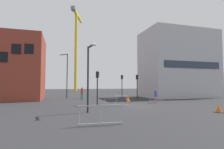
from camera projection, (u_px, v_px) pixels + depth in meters
name	position (u px, v px, depth m)	size (l,w,h in m)	color
ground	(132.00, 106.00, 18.30)	(160.00, 160.00, 0.00)	#28282B
brick_building	(16.00, 68.00, 25.84)	(7.39, 7.72, 9.28)	brown
office_block	(178.00, 64.00, 31.70)	(12.35, 7.50, 11.62)	#B7B7BC
construction_crane	(76.00, 41.00, 59.62)	(4.98, 12.63, 26.84)	yellow
streetlamp_tall	(66.00, 72.00, 29.00)	(1.37, 0.98, 7.26)	#232326
streetlamp_short	(89.00, 72.00, 13.81)	(0.49, 1.49, 5.21)	#232326
traffic_light_corner	(97.00, 82.00, 19.27)	(0.39, 0.33, 3.62)	black
traffic_light_median	(137.00, 83.00, 27.21)	(0.39, 0.32, 3.71)	black
traffic_light_verge	(122.00, 82.00, 31.04)	(0.35, 0.39, 3.88)	black
pedestrian_walking	(82.00, 92.00, 26.32)	(0.34, 0.34, 1.82)	#2D844C
pedestrian_waiting	(156.00, 95.00, 20.95)	(0.34, 0.34, 1.62)	#D14C8C
safety_barrier_right_run	(113.00, 95.00, 27.44)	(1.98, 0.08, 1.08)	#9EA0A5
safety_barrier_front	(116.00, 101.00, 17.58)	(2.59, 0.12, 1.08)	#B2B5BA
safety_barrier_left_run	(100.00, 115.00, 9.44)	(2.46, 0.20, 1.08)	#9EA0A5
safety_barrier_rear	(156.00, 97.00, 23.43)	(2.06, 0.16, 1.08)	#9EA0A5
traffic_cone_striped	(127.00, 99.00, 25.26)	(0.47, 0.47, 0.48)	black
traffic_cone_on_verge	(128.00, 99.00, 22.44)	(0.68, 0.68, 0.69)	black
traffic_cone_orange	(219.00, 109.00, 13.86)	(0.59, 0.59, 0.60)	black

